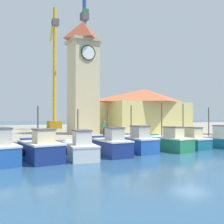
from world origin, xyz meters
The scene contains 14 objects.
ground_plane centered at (0.00, 0.00, 0.00)m, with size 300.00×300.00×0.00m, color #2D567A.
quay_wharf centered at (0.00, 27.37, 0.53)m, with size 120.00×40.00×1.05m, color #9E937F.
fishing_boat_left_outer centered at (-9.99, 3.98, 0.80)m, with size 2.39×4.65×3.80m.
fishing_boat_left_inner centered at (-7.20, 3.72, 0.71)m, with size 2.56×4.87×3.62m.
fishing_boat_mid_left centered at (-4.55, 3.90, 0.79)m, with size 2.02×4.47×3.74m.
fishing_boat_center centered at (-1.63, 4.84, 0.80)m, with size 2.12×5.26×4.04m.
fishing_boat_mid_right centered at (1.36, 4.15, 0.76)m, with size 2.41×5.05×4.31m.
fishing_boat_right_inner centered at (4.18, 4.48, 0.70)m, with size 2.00×4.81×4.30m.
fishing_boat_right_outer centered at (7.13, 3.73, 0.72)m, with size 2.52×5.25×3.97m.
clock_tower centered at (-2.95, 13.63, 7.89)m, with size 3.38×3.38×14.54m.
warehouse_right centered at (5.35, 13.23, 3.85)m, with size 10.80×6.75×5.48m.
port_crane_near centered at (-0.09, 20.30, 8.46)m, with size 3.91×8.60×19.92m.
port_crane_far centered at (-2.27, 27.94, 9.10)m, with size 2.96×11.03×19.77m.
dock_worker_near_tower centered at (-2.90, 8.31, 1.90)m, with size 0.34×0.22×1.62m.
Camera 1 is at (-14.18, -14.30, 3.09)m, focal length 42.00 mm.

